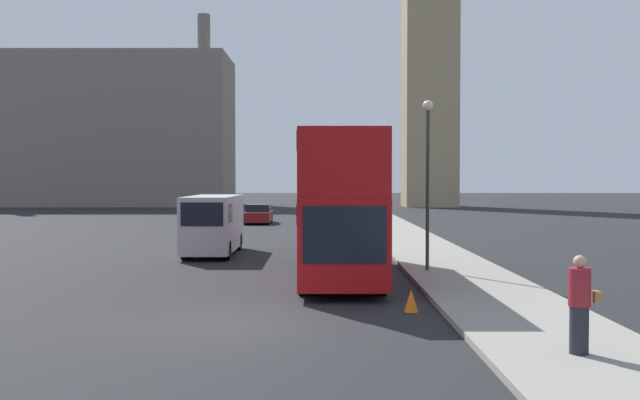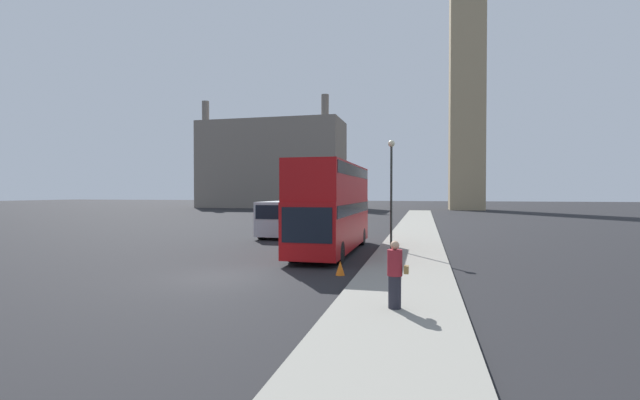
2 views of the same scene
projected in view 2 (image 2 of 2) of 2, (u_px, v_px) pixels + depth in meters
The scene contains 10 objects.
ground_plane at pixel (220, 277), 16.04m from camera, with size 300.00×300.00×0.00m, color black.
sidewalk_strip at pixel (403, 285), 14.44m from camera, with size 3.51×120.00×0.15m.
clock_tower at pixel (467, 20), 78.33m from camera, with size 6.55×6.72×67.92m.
building_block_distant at pixel (272, 165), 91.36m from camera, with size 30.16×12.19×22.26m.
red_double_decker_bus at pixel (332, 204), 22.70m from camera, with size 2.52×10.19×4.67m.
white_van at pixel (282, 218), 30.89m from camera, with size 2.00×5.97×2.55m.
pedestrian at pixel (395, 275), 11.19m from camera, with size 0.55×0.39×1.77m.
street_lamp at pixel (391, 178), 22.73m from camera, with size 0.36×0.36×5.82m.
parked_sedan at pixel (340, 213), 52.04m from camera, with size 1.89×4.55×1.40m.
traffic_cone at pixel (340, 268), 16.46m from camera, with size 0.36×0.36×0.55m.
Camera 2 is at (7.43, -14.64, 3.19)m, focal length 24.00 mm.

